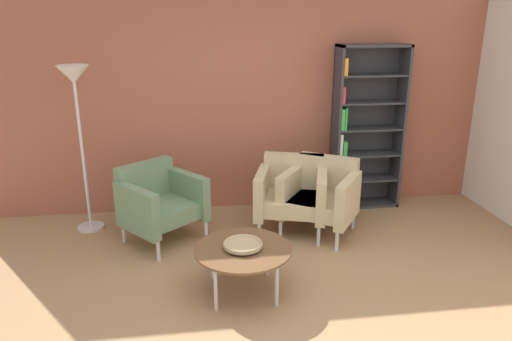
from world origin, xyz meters
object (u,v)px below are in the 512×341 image
Objects in this scene: decorative_bowl at (243,244)px; armchair_corner_red at (159,201)px; bookshelf_tall at (363,131)px; floor_lamp_torchiere at (76,95)px; coffee_table_low at (243,251)px; armchair_near_window at (292,193)px; armchair_by_bookshelf at (321,195)px.

armchair_corner_red is (-0.73, 1.10, -0.02)m from decorative_bowl.
bookshelf_tall reaches higher than decorative_bowl.
decorative_bowl is 2.33m from floor_lamp_torchiere.
floor_lamp_torchiere is at bearing 114.42° from armchair_corner_red.
floor_lamp_torchiere is (-1.50, 1.47, 1.08)m from coffee_table_low.
decorative_bowl is at bearing 0.00° from coffee_table_low.
armchair_near_window is at bearing -37.38° from armchair_corner_red.
armchair_by_bookshelf is 2.68m from floor_lamp_torchiere.
coffee_table_low is 0.46× the size of floor_lamp_torchiere.
armchair_by_bookshelf is at bearing -9.66° from floor_lamp_torchiere.
floor_lamp_torchiere is (-2.44, 0.42, 1.03)m from armchair_by_bookshelf.
armchair_near_window is 0.30m from armchair_by_bookshelf.
bookshelf_tall is at bearing 47.80° from armchair_near_window.
armchair_near_window is at bearing -8.37° from floor_lamp_torchiere.
armchair_by_bookshelf is 0.54× the size of floor_lamp_torchiere.
armchair_near_window is at bearing -164.83° from armchair_by_bookshelf.
bookshelf_tall is at bearing 5.14° from floor_lamp_torchiere.
bookshelf_tall reaches higher than armchair_near_window.
bookshelf_tall is 1.09m from armchair_by_bookshelf.
armchair_by_bookshelf is at bearing -134.15° from bookshelf_tall.
floor_lamp_torchiere is at bearing -155.62° from armchair_by_bookshelf.
bookshelf_tall is 1.09× the size of floor_lamp_torchiere.
coffee_table_low is 1.41m from armchair_by_bookshelf.
armchair_by_bookshelf is (0.29, -0.10, 0.00)m from armchair_near_window.
bookshelf_tall is 2.43m from decorative_bowl.
armchair_corner_red reaches higher than decorative_bowl.
floor_lamp_torchiere reaches higher than armchair_by_bookshelf.
coffee_table_low is 0.93× the size of armchair_near_window.
armchair_near_window is 2.41m from floor_lamp_torchiere.
armchair_corner_red is 0.55× the size of floor_lamp_torchiere.
armchair_corner_red reaches higher than coffee_table_low.
bookshelf_tall is 2.44m from coffee_table_low.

